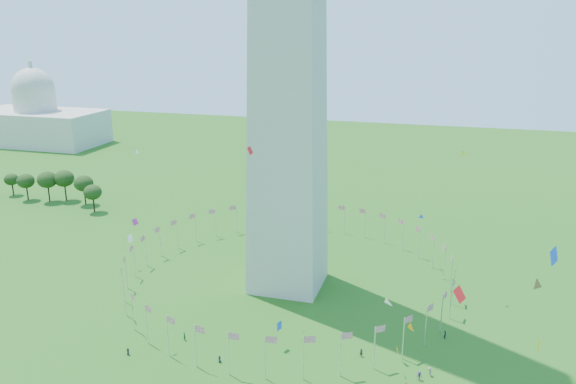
% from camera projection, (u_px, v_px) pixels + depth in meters
% --- Properties ---
extents(flag_ring, '(80.24, 80.24, 9.00)m').
position_uv_depth(flag_ring, '(288.00, 267.00, 140.62)').
color(flag_ring, silver).
rests_on(flag_ring, ground).
extents(capitol_building, '(70.00, 35.00, 46.00)m').
position_uv_depth(capitol_building, '(35.00, 102.00, 302.75)').
color(capitol_building, beige).
rests_on(capitol_building, ground).
extents(kites_aloft, '(101.22, 73.65, 35.97)m').
position_uv_depth(kites_aloft, '(350.00, 267.00, 104.55)').
color(kites_aloft, orange).
rests_on(kites_aloft, ground).
extents(tree_line_west, '(55.17, 15.52, 11.47)m').
position_uv_depth(tree_line_west, '(44.00, 188.00, 205.95)').
color(tree_line_west, '#254717').
rests_on(tree_line_west, ground).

